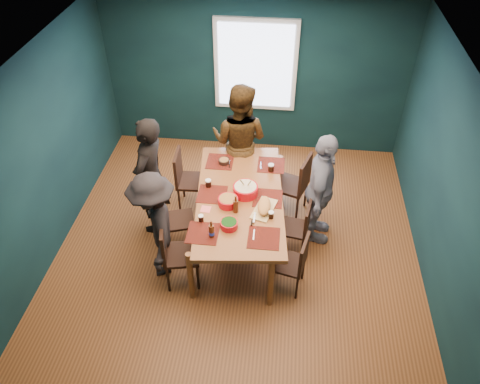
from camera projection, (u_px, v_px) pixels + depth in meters
The scene contains 26 objects.
room at pixel (241, 153), 6.02m from camera, with size 5.01×5.01×2.71m.
dining_table at pixel (240, 201), 6.22m from camera, with size 1.34×2.34×0.85m.
chair_left_far at pixel (186, 176), 6.96m from camera, with size 0.46×0.46×0.98m.
chair_left_mid at pixel (172, 216), 6.37m from camera, with size 0.50×0.50×0.88m.
chair_left_near at pixel (173, 250), 5.83m from camera, with size 0.52×0.52×0.97m.
chair_right_far at pixel (297, 182), 6.82m from camera, with size 0.58×0.58×1.02m.
chair_right_mid at pixel (300, 225), 6.29m from camera, with size 0.43×0.43×0.82m.
chair_right_near at pixel (295, 260), 5.77m from camera, with size 0.47×0.47×0.87m.
person_far_left at pixel (151, 177), 6.41m from camera, with size 0.66×0.43×1.80m, color black.
person_back at pixel (240, 141), 7.04m from camera, with size 0.90×0.70×1.85m, color black.
person_right at pixel (320, 190), 6.27m from camera, with size 1.00×0.42×1.70m, color silver.
person_near_left at pixel (155, 226), 5.84m from camera, with size 1.01×0.58×1.57m, color black.
bowl_salad at pixel (228, 201), 6.01m from camera, with size 0.26×0.26×0.11m.
bowl_dumpling at pixel (245, 190), 6.16m from camera, with size 0.33×0.33×0.31m.
bowl_herbs at pixel (229, 224), 5.70m from camera, with size 0.22×0.22×0.10m.
cutting_board at pixel (264, 207), 5.93m from camera, with size 0.34×0.58×0.12m.
small_bowl at pixel (224, 161), 6.70m from camera, with size 0.16×0.16×0.07m.
beer_bottle_a at pixel (212, 231), 5.55m from camera, with size 0.07×0.07×0.26m.
beer_bottle_b at pixel (236, 206), 5.88m from camera, with size 0.07×0.07×0.26m.
cola_glass_a at pixel (201, 218), 5.78m from camera, with size 0.07×0.07×0.09m.
cola_glass_b at pixel (271, 215), 5.82m from camera, with size 0.07×0.07×0.10m.
cola_glass_c at pixel (271, 167), 6.55m from camera, with size 0.08×0.08×0.12m.
cola_glass_d at pixel (208, 183), 6.28m from camera, with size 0.08×0.08×0.11m.
napkin_a at pixel (267, 194), 6.20m from camera, with size 0.15×0.15×0.00m, color #FF6B6B.
napkin_b at pixel (206, 209), 5.98m from camera, with size 0.13×0.13×0.00m, color #FF6B6B.
napkin_c at pixel (258, 235), 5.62m from camera, with size 0.14×0.14×0.00m, color #FF6B6B.
Camera 1 is at (0.53, -4.62, 4.88)m, focal length 35.00 mm.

